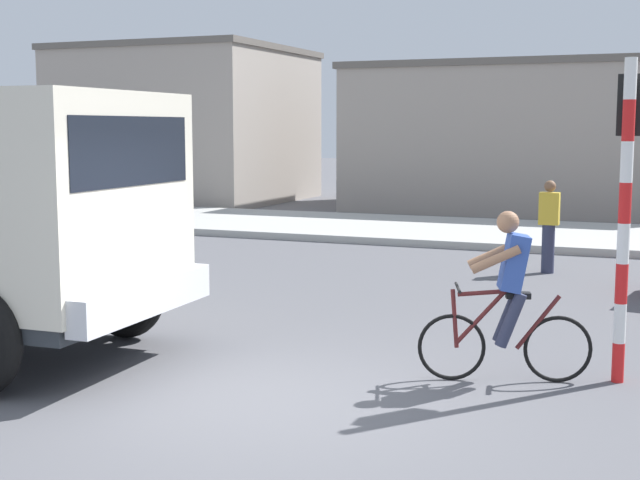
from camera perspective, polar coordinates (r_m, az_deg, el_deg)
name	(u,v)px	position (r m, az deg, el deg)	size (l,w,h in m)	color
ground_plane	(277,404)	(8.31, -2.79, -10.49)	(120.00, 120.00, 0.00)	#56565B
sidewalk_far	(521,234)	(20.91, 12.81, 0.37)	(80.00, 5.00, 0.16)	#ADADA8
cyclist	(507,297)	(8.99, 11.96, -3.60)	(1.66, 0.67, 1.72)	black
traffic_light_pole	(627,175)	(9.21, 19.15, 3.96)	(0.24, 0.43, 3.20)	red
pedestrian_near_kerb	(549,225)	(15.87, 14.52, 0.95)	(0.34, 0.22, 1.62)	#2D334C
building_corner_left	(188,125)	(31.16, -8.48, 7.34)	(7.28, 7.05, 5.19)	#9E9389
building_mid_block	(536,137)	(28.15, 13.75, 6.45)	(10.93, 6.49, 4.43)	#9E9389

